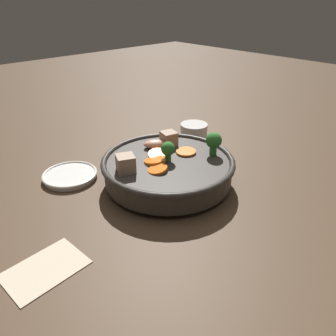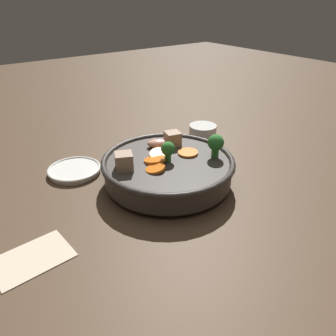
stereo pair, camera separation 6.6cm
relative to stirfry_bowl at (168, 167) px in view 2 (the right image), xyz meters
The scene contains 5 objects.
ground_plane 0.04m from the stirfry_bowl, 136.42° to the right, with size 3.00×3.00×0.00m, color #4C3826.
stirfry_bowl is the anchor object (origin of this frame).
side_saucer 0.21m from the stirfry_bowl, 131.53° to the left, with size 0.11×0.11×0.01m.
tea_cup 0.20m from the stirfry_bowl, 27.70° to the left, with size 0.07×0.07×0.06m.
napkin 0.30m from the stirfry_bowl, 169.69° to the right, with size 0.12×0.08×0.00m.
Camera 2 is at (-0.35, -0.46, 0.35)m, focal length 35.00 mm.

